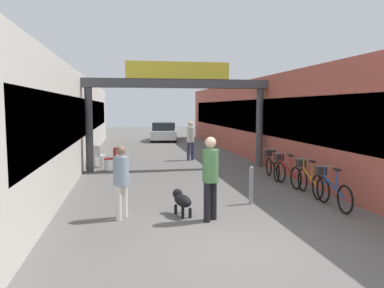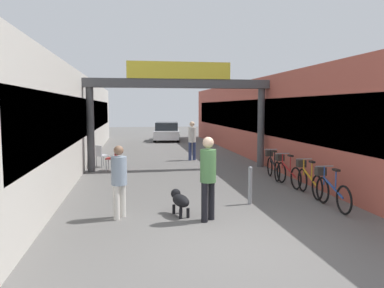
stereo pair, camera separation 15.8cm
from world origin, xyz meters
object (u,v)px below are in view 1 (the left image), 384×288
pedestrian_with_dog (210,173)px  bollard_post_metal (251,185)px  pedestrian_companion (121,177)px  cafe_chair_aluminium_farther (99,154)px  pedestrian_carrying_crate (190,138)px  bicycle_black_farthest (272,165)px  cafe_chair_red_nearer (112,157)px  dog_on_leash (182,200)px  bicycle_red_third (286,171)px  bicycle_orange_second (308,179)px  parked_car_white (164,132)px  bicycle_blue_nearest (331,189)px

pedestrian_with_dog → bollard_post_metal: 1.86m
pedestrian_companion → cafe_chair_aluminium_farther: size_ratio=1.80×
pedestrian_carrying_crate → bicycle_black_farthest: bearing=-66.9°
bicycle_black_farthest → cafe_chair_red_nearer: 5.96m
dog_on_leash → cafe_chair_aluminium_farther: 7.57m
dog_on_leash → bicycle_red_third: size_ratio=0.47×
pedestrian_with_dog → bicycle_black_farthest: (3.15, 4.37, -0.60)m
pedestrian_companion → bicycle_orange_second: (5.09, 1.42, -0.47)m
pedestrian_with_dog → bicycle_orange_second: 3.79m
pedestrian_with_dog → cafe_chair_aluminium_farther: size_ratio=2.03×
bicycle_black_farthest → dog_on_leash: bearing=-133.7°
bollard_post_metal → parked_car_white: bearing=91.3°
pedestrian_with_dog → bollard_post_metal: pedestrian_with_dog is taller
bollard_post_metal → bicycle_orange_second: bearing=20.6°
pedestrian_companion → bollard_post_metal: 3.29m
bicycle_orange_second → parked_car_white: size_ratio=0.40×
bollard_post_metal → cafe_chair_aluminium_farther: bollard_post_metal is taller
bicycle_red_third → bollard_post_metal: 2.73m
bicycle_black_farthest → bollard_post_metal: bearing=-119.9°
dog_on_leash → cafe_chair_red_nearer: bearing=105.5°
cafe_chair_aluminium_farther → bicycle_blue_nearest: bearing=-49.9°
bicycle_red_third → cafe_chair_aluminium_farther: bicycle_red_third is taller
bollard_post_metal → bicycle_black_farthest: bearing=60.1°
bicycle_orange_second → bollard_post_metal: (-1.90, -0.71, 0.05)m
bollard_post_metal → parked_car_white: parked_car_white is taller
pedestrian_with_dog → bollard_post_metal: bearing=42.0°
bicycle_blue_nearest → pedestrian_companion: bearing=-178.8°
pedestrian_companion → bicycle_black_farthest: size_ratio=0.95×
pedestrian_with_dog → bollard_post_metal: (1.32, 1.18, -0.55)m
cafe_chair_red_nearer → bollard_post_metal: bearing=-57.3°
dog_on_leash → bicycle_black_farthest: size_ratio=0.47×
dog_on_leash → cafe_chair_aluminium_farther: size_ratio=0.89×
pedestrian_carrying_crate → cafe_chair_red_nearer: bearing=-145.8°
bicycle_orange_second → cafe_chair_red_nearer: bicycle_orange_second is taller
cafe_chair_aluminium_farther → pedestrian_carrying_crate: bearing=19.4°
parked_car_white → bicycle_black_farthest: bearing=-81.5°
bicycle_blue_nearest → parked_car_white: parked_car_white is taller
bicycle_black_farthest → pedestrian_companion: bearing=-142.2°
bicycle_orange_second → dog_on_leash: bearing=-159.7°
dog_on_leash → bicycle_orange_second: (3.76, 1.39, 0.09)m
pedestrian_carrying_crate → parked_car_white: pedestrian_carrying_crate is taller
pedestrian_with_dog → pedestrian_carrying_crate: bearing=83.0°
pedestrian_companion → bicycle_orange_second: 5.30m
pedestrian_with_dog → pedestrian_carrying_crate: 9.18m
bicycle_orange_second → bollard_post_metal: 2.03m
bollard_post_metal → parked_car_white: (-0.40, 18.18, 0.16)m
pedestrian_companion → bicycle_black_farthest: (5.02, 3.89, -0.47)m
pedestrian_with_dog → cafe_chair_aluminium_farther: (-2.84, 7.71, -0.50)m
pedestrian_carrying_crate → bollard_post_metal: bearing=-88.6°
bollard_post_metal → cafe_chair_red_nearer: 6.67m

